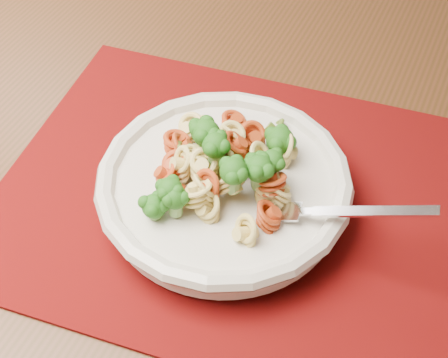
% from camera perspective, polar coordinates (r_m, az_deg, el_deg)
% --- Properties ---
extents(dining_table, '(1.56, 1.00, 0.79)m').
position_cam_1_polar(dining_table, '(0.80, 7.60, 0.02)').
color(dining_table, '#4A2715').
rests_on(dining_table, ground).
extents(placemat, '(0.53, 0.43, 0.00)m').
position_cam_1_polar(placemat, '(0.65, 1.18, -1.71)').
color(placemat, '#550903').
rests_on(placemat, dining_table).
extents(pasta_bowl, '(0.25, 0.25, 0.05)m').
position_cam_1_polar(pasta_bowl, '(0.62, 0.00, -0.64)').
color(pasta_bowl, beige).
rests_on(pasta_bowl, placemat).
extents(pasta_broccoli_heap, '(0.22, 0.22, 0.06)m').
position_cam_1_polar(pasta_broccoli_heap, '(0.60, 0.00, 0.37)').
color(pasta_broccoli_heap, tan).
rests_on(pasta_broccoli_heap, pasta_bowl).
extents(fork, '(0.18, 0.05, 0.08)m').
position_cam_1_polar(fork, '(0.58, 5.78, -3.01)').
color(fork, silver).
rests_on(fork, pasta_bowl).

